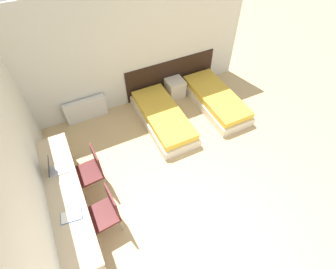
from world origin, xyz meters
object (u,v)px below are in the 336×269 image
chair_near_laptop (91,169)px  chair_near_notebook (105,211)px  bed_near_door (215,100)px  laptop (55,169)px  nightstand (175,88)px  bed_near_window (163,118)px

chair_near_laptop → chair_near_notebook: bearing=-93.7°
bed_near_door → laptop: size_ratio=5.94×
chair_near_laptop → laptop: 0.60m
nightstand → chair_near_notebook: (-2.54, -2.53, 0.28)m
chair_near_laptop → chair_near_notebook: size_ratio=1.00×
chair_near_notebook → laptop: (-0.50, 0.89, 0.32)m
nightstand → chair_near_laptop: bearing=-146.8°
bed_near_door → chair_near_laptop: chair_near_laptop is taller
nightstand → chair_near_notebook: size_ratio=0.48×
chair_near_laptop → laptop: bearing=173.8°
chair_near_notebook → laptop: bearing=114.6°
bed_near_window → bed_near_door: 1.40m
nightstand → laptop: bearing=-151.7°
nightstand → laptop: size_ratio=1.35×
laptop → bed_near_window: bearing=25.4°
chair_near_notebook → nightstand: bearing=40.1°
laptop → chair_near_notebook: bearing=-55.4°
bed_near_window → bed_near_door: (1.40, 0.00, 0.00)m
bed_near_window → chair_near_notebook: size_ratio=2.12×
bed_near_door → laptop: laptop is taller
bed_near_door → chair_near_notebook: size_ratio=2.12×
chair_near_laptop → bed_near_door: bearing=11.6°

